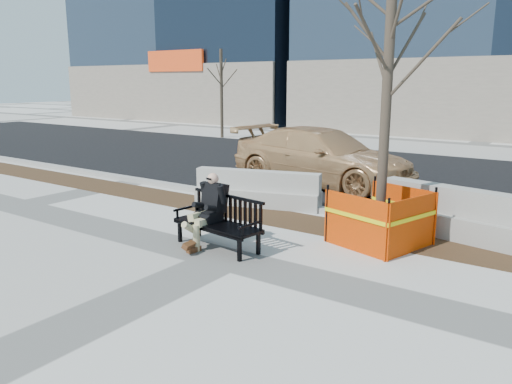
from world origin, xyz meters
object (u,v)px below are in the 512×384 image
(bench, at_px, (218,248))
(jersey_barrier_left, at_px, (257,206))
(tree_fence, at_px, (378,243))
(jersey_barrier_right, at_px, (465,240))
(seated_man, at_px, (210,244))
(sedan, at_px, (321,184))

(bench, relative_size, jersey_barrier_left, 0.59)
(bench, xyz_separation_m, tree_fence, (2.22, 1.85, 0.00))
(bench, relative_size, tree_fence, 0.33)
(jersey_barrier_left, distance_m, jersey_barrier_right, 4.62)
(seated_man, distance_m, sedan, 5.98)
(tree_fence, relative_size, sedan, 0.97)
(tree_fence, distance_m, sedan, 5.32)
(bench, xyz_separation_m, sedan, (-1.11, 5.99, 0.00))
(jersey_barrier_right, bearing_deg, tree_fence, -126.79)
(seated_man, distance_m, jersey_barrier_left, 2.96)
(seated_man, bearing_deg, jersey_barrier_left, 115.81)
(bench, bearing_deg, tree_fence, 47.32)
(bench, bearing_deg, seated_man, 169.07)
(seated_man, xyz_separation_m, tree_fence, (2.46, 1.77, 0.00))
(sedan, bearing_deg, jersey_barrier_left, -174.14)
(tree_fence, height_order, jersey_barrier_left, tree_fence)
(seated_man, height_order, sedan, sedan)
(tree_fence, bearing_deg, bench, -140.23)
(seated_man, height_order, jersey_barrier_left, seated_man)
(jersey_barrier_left, bearing_deg, sedan, 72.90)
(jersey_barrier_left, bearing_deg, bench, -84.26)
(sedan, bearing_deg, seated_man, -164.76)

